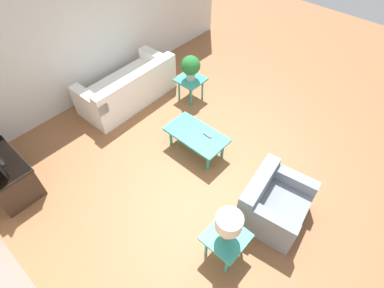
{
  "coord_description": "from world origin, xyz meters",
  "views": [
    {
      "loc": [
        -1.87,
        2.58,
        3.95
      ],
      "look_at": [
        0.19,
        0.28,
        0.55
      ],
      "focal_mm": 28.0,
      "sensor_mm": 36.0,
      "label": 1
    }
  ],
  "objects_px": {
    "coffee_table": "(196,136)",
    "potted_plant": "(191,66)",
    "armchair": "(273,204)",
    "table_lamp": "(229,223)",
    "tv_stand_chest": "(5,175)",
    "sofa": "(129,89)",
    "side_table_lamp": "(226,239)",
    "side_table_plant": "(191,82)"
  },
  "relations": [
    {
      "from": "armchair",
      "to": "table_lamp",
      "type": "xyz_separation_m",
      "value": [
        0.15,
        0.9,
        0.52
      ]
    },
    {
      "from": "potted_plant",
      "to": "armchair",
      "type": "bearing_deg",
      "value": 155.33
    },
    {
      "from": "side_table_lamp",
      "to": "potted_plant",
      "type": "relative_size",
      "value": 1.02
    },
    {
      "from": "sofa",
      "to": "side_table_plant",
      "type": "height_order",
      "value": "sofa"
    },
    {
      "from": "coffee_table",
      "to": "side_table_plant",
      "type": "height_order",
      "value": "side_table_plant"
    },
    {
      "from": "armchair",
      "to": "coffee_table",
      "type": "distance_m",
      "value": 1.65
    },
    {
      "from": "coffee_table",
      "to": "side_table_plant",
      "type": "relative_size",
      "value": 2.08
    },
    {
      "from": "side_table_lamp",
      "to": "sofa",
      "type": "bearing_deg",
      "value": -20.28
    },
    {
      "from": "sofa",
      "to": "potted_plant",
      "type": "height_order",
      "value": "potted_plant"
    },
    {
      "from": "table_lamp",
      "to": "side_table_plant",
      "type": "bearing_deg",
      "value": -40.25
    },
    {
      "from": "side_table_lamp",
      "to": "side_table_plant",
      "type": "bearing_deg",
      "value": -40.25
    },
    {
      "from": "sofa",
      "to": "coffee_table",
      "type": "height_order",
      "value": "sofa"
    },
    {
      "from": "table_lamp",
      "to": "tv_stand_chest",
      "type": "bearing_deg",
      "value": 24.0
    },
    {
      "from": "armchair",
      "to": "tv_stand_chest",
      "type": "bearing_deg",
      "value": 116.81
    },
    {
      "from": "coffee_table",
      "to": "potted_plant",
      "type": "distance_m",
      "value": 1.49
    },
    {
      "from": "sofa",
      "to": "table_lamp",
      "type": "distance_m",
      "value": 3.64
    },
    {
      "from": "coffee_table",
      "to": "table_lamp",
      "type": "distance_m",
      "value": 1.91
    },
    {
      "from": "tv_stand_chest",
      "to": "potted_plant",
      "type": "height_order",
      "value": "potted_plant"
    },
    {
      "from": "potted_plant",
      "to": "side_table_plant",
      "type": "bearing_deg",
      "value": -45.0
    },
    {
      "from": "sofa",
      "to": "tv_stand_chest",
      "type": "xyz_separation_m",
      "value": [
        -0.29,
        2.62,
        0.03
      ]
    },
    {
      "from": "tv_stand_chest",
      "to": "table_lamp",
      "type": "height_order",
      "value": "table_lamp"
    },
    {
      "from": "coffee_table",
      "to": "tv_stand_chest",
      "type": "relative_size",
      "value": 1.03
    },
    {
      "from": "sofa",
      "to": "tv_stand_chest",
      "type": "relative_size",
      "value": 1.95
    },
    {
      "from": "side_table_plant",
      "to": "armchair",
      "type": "bearing_deg",
      "value": 155.33
    },
    {
      "from": "side_table_lamp",
      "to": "potted_plant",
      "type": "xyz_separation_m",
      "value": [
        2.51,
        -2.13,
        0.36
      ]
    },
    {
      "from": "coffee_table",
      "to": "side_table_plant",
      "type": "bearing_deg",
      "value": -44.19
    },
    {
      "from": "side_table_plant",
      "to": "table_lamp",
      "type": "bearing_deg",
      "value": 139.75
    },
    {
      "from": "tv_stand_chest",
      "to": "side_table_lamp",
      "type": "bearing_deg",
      "value": -156.0
    },
    {
      "from": "potted_plant",
      "to": "table_lamp",
      "type": "relative_size",
      "value": 1.06
    },
    {
      "from": "sofa",
      "to": "side_table_lamp",
      "type": "height_order",
      "value": "sofa"
    },
    {
      "from": "coffee_table",
      "to": "side_table_plant",
      "type": "xyz_separation_m",
      "value": [
        1.03,
        -1.0,
        0.04
      ]
    },
    {
      "from": "armchair",
      "to": "tv_stand_chest",
      "type": "height_order",
      "value": "armchair"
    },
    {
      "from": "potted_plant",
      "to": "table_lamp",
      "type": "xyz_separation_m",
      "value": [
        -2.51,
        2.13,
        0.05
      ]
    },
    {
      "from": "side_table_plant",
      "to": "side_table_lamp",
      "type": "relative_size",
      "value": 1.0
    },
    {
      "from": "table_lamp",
      "to": "side_table_lamp",
      "type": "bearing_deg",
      "value": 135.0
    },
    {
      "from": "tv_stand_chest",
      "to": "potted_plant",
      "type": "bearing_deg",
      "value": -99.37
    },
    {
      "from": "side_table_lamp",
      "to": "tv_stand_chest",
      "type": "bearing_deg",
      "value": 24.0
    },
    {
      "from": "sofa",
      "to": "armchair",
      "type": "height_order",
      "value": "sofa"
    },
    {
      "from": "side_table_plant",
      "to": "side_table_lamp",
      "type": "xyz_separation_m",
      "value": [
        -2.51,
        2.13,
        0.0
      ]
    },
    {
      "from": "side_table_plant",
      "to": "side_table_lamp",
      "type": "bearing_deg",
      "value": 139.75
    },
    {
      "from": "side_table_plant",
      "to": "potted_plant",
      "type": "relative_size",
      "value": 1.02
    },
    {
      "from": "armchair",
      "to": "table_lamp",
      "type": "height_order",
      "value": "table_lamp"
    }
  ]
}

